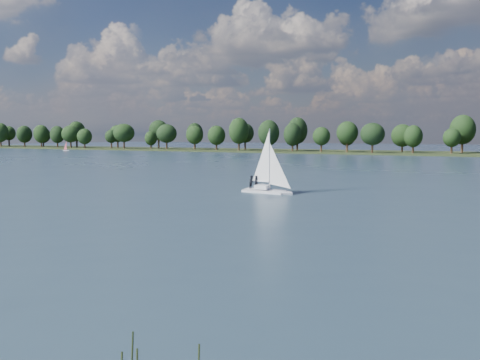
% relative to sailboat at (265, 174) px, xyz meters
% --- Properties ---
extents(ground, '(700.00, 700.00, 0.00)m').
position_rel_sailboat_xyz_m(ground, '(-7.63, 52.68, -2.63)').
color(ground, '#233342').
rests_on(ground, ground).
extents(far_shore, '(660.00, 40.00, 1.50)m').
position_rel_sailboat_xyz_m(far_shore, '(-7.63, 164.68, -2.63)').
color(far_shore, black).
rests_on(far_shore, ground).
extents(sailboat, '(7.35, 2.95, 9.41)m').
position_rel_sailboat_xyz_m(sailboat, '(0.00, 0.00, 0.00)').
color(sailboat, silver).
rests_on(sailboat, ground).
extents(dinghy_pink, '(3.39, 1.90, 5.11)m').
position_rel_sailboat_xyz_m(dinghy_pink, '(-169.38, 126.29, -1.42)').
color(dinghy_pink, white).
rests_on(dinghy_pink, ground).
extents(pontoon, '(4.33, 2.80, 0.50)m').
position_rel_sailboat_xyz_m(pontoon, '(-184.99, 148.32, -2.63)').
color(pontoon, '#525456').
rests_on(pontoon, ground).
extents(treeline, '(563.40, 73.24, 18.30)m').
position_rel_sailboat_xyz_m(treeline, '(-12.57, 160.04, 5.47)').
color(treeline, black).
rests_on(treeline, ground).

